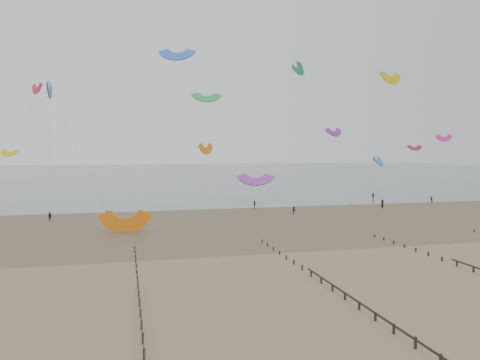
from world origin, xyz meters
The scene contains 6 objects.
ground centered at (0.00, 0.00, 0.00)m, with size 500.00×500.00×0.00m, color brown.
sea_and_shore centered at (-4.08, 34.40, 0.01)m, with size 500.00×665.00×0.03m.
groynes centered at (4.00, -19.05, 0.47)m, with size 72.16×50.16×1.00m.
kitesurfers centered at (14.09, 46.41, 0.85)m, with size 124.14×23.91×1.86m.
grounded_kite centered at (-15.20, 25.74, 0.00)m, with size 7.12×3.73×5.43m, color orange, non-canonical shape.
kites_airborne centered at (-13.34, 88.54, 20.34)m, with size 227.18×103.48×36.71m.
Camera 1 is at (-14.94, -52.07, 13.63)m, focal length 35.00 mm.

